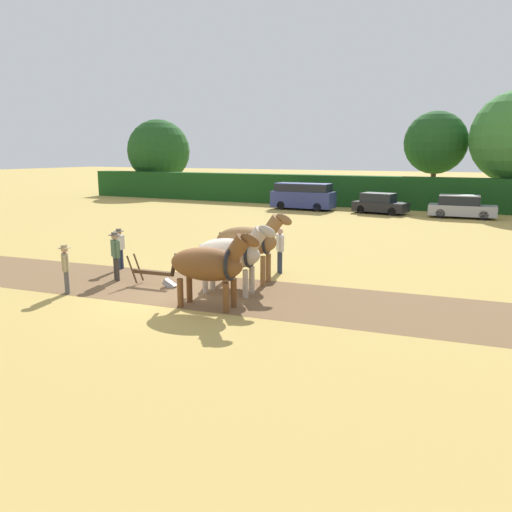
# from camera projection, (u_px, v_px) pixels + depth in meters

# --- Properties ---
(ground_plane) EXTENTS (240.00, 240.00, 0.00)m
(ground_plane) POSITION_uv_depth(u_px,v_px,m) (184.00, 298.00, 15.68)
(ground_plane) COLOR tan
(plowed_furrow_strip) EXTENTS (34.51, 7.41, 0.01)m
(plowed_furrow_strip) POSITION_uv_depth(u_px,v_px,m) (98.00, 280.00, 17.94)
(plowed_furrow_strip) COLOR brown
(plowed_furrow_strip) RESTS_ON ground
(hedgerow) EXTENTS (60.68, 1.66, 2.62)m
(hedgerow) POSITION_uv_depth(u_px,v_px,m) (384.00, 192.00, 41.21)
(hedgerow) COLOR #194719
(hedgerow) RESTS_ON ground
(tree_far_left) EXTENTS (6.73, 6.73, 8.09)m
(tree_far_left) POSITION_uv_depth(u_px,v_px,m) (159.00, 151.00, 54.34)
(tree_far_left) COLOR brown
(tree_far_left) RESTS_ON ground
(tree_left) EXTENTS (5.26, 5.26, 7.99)m
(tree_left) POSITION_uv_depth(u_px,v_px,m) (436.00, 143.00, 42.26)
(tree_left) COLOR brown
(tree_left) RESTS_ON ground
(draft_horse_lead_left) EXTENTS (2.92, 1.25, 2.37)m
(draft_horse_lead_left) POSITION_uv_depth(u_px,v_px,m) (210.00, 264.00, 14.43)
(draft_horse_lead_left) COLOR brown
(draft_horse_lead_left) RESTS_ON ground
(draft_horse_lead_right) EXTENTS (2.83, 1.22, 2.37)m
(draft_horse_lead_right) POSITION_uv_depth(u_px,v_px,m) (231.00, 253.00, 15.87)
(draft_horse_lead_right) COLOR #B2A38E
(draft_horse_lead_right) RESTS_ON ground
(draft_horse_trail_left) EXTENTS (2.90, 1.25, 2.56)m
(draft_horse_trail_left) POSITION_uv_depth(u_px,v_px,m) (249.00, 241.00, 17.29)
(draft_horse_trail_left) COLOR brown
(draft_horse_trail_left) RESTS_ON ground
(plow) EXTENTS (1.80, 0.51, 1.13)m
(plow) POSITION_uv_depth(u_px,v_px,m) (157.00, 277.00, 17.03)
(plow) COLOR #4C331E
(plow) RESTS_ON ground
(farmer_at_plow) EXTENTS (0.58, 0.44, 1.75)m
(farmer_at_plow) POSITION_uv_depth(u_px,v_px,m) (116.00, 252.00, 17.65)
(farmer_at_plow) COLOR #38332D
(farmer_at_plow) RESTS_ON ground
(farmer_beside_team) EXTENTS (0.46, 0.57, 1.72)m
(farmer_beside_team) POSITION_uv_depth(u_px,v_px,m) (280.00, 247.00, 18.77)
(farmer_beside_team) COLOR #28334C
(farmer_beside_team) RESTS_ON ground
(farmer_onlooker_left) EXTENTS (0.47, 0.48, 1.61)m
(farmer_onlooker_left) POSITION_uv_depth(u_px,v_px,m) (66.00, 266.00, 16.00)
(farmer_onlooker_left) COLOR #4C4C4C
(farmer_onlooker_left) RESTS_ON ground
(farmer_onlooker_right) EXTENTS (0.40, 0.63, 1.61)m
(farmer_onlooker_right) POSITION_uv_depth(u_px,v_px,m) (119.00, 246.00, 19.39)
(farmer_onlooker_right) COLOR #28334C
(farmer_onlooker_right) RESTS_ON ground
(parked_van) EXTENTS (5.04, 1.92, 2.12)m
(parked_van) POSITION_uv_depth(u_px,v_px,m) (303.00, 196.00, 40.15)
(parked_van) COLOR navy
(parked_van) RESTS_ON ground
(parked_car_left) EXTENTS (4.18, 2.37, 1.54)m
(parked_car_left) POSITION_uv_depth(u_px,v_px,m) (380.00, 204.00, 37.57)
(parked_car_left) COLOR black
(parked_car_left) RESTS_ON ground
(parked_car_center_left) EXTENTS (4.54, 1.94, 1.61)m
(parked_car_center_left) POSITION_uv_depth(u_px,v_px,m) (461.00, 207.00, 34.96)
(parked_car_center_left) COLOR #9E9EA8
(parked_car_center_left) RESTS_ON ground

